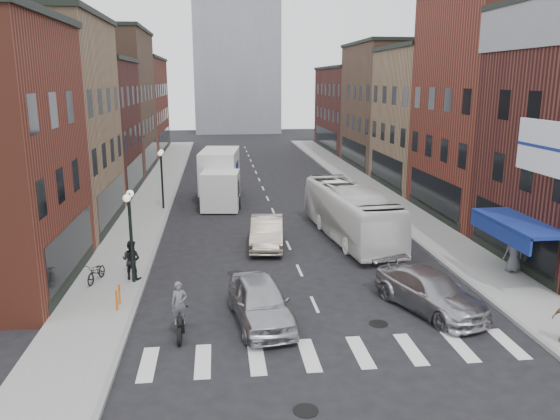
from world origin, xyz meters
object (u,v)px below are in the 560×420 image
Objects in this scene: ped_left_solo at (131,260)px; ped_right_c at (514,253)px; parked_bicycle at (96,272)px; streetlamp_far at (161,168)px; bike_rack at (118,297)px; billboard_sign at (543,148)px; motorcycle_rider at (180,311)px; sedan_left_near at (261,302)px; sedan_left_far at (267,232)px; curb_car at (430,292)px; streetlamp_near at (130,220)px; transit_bus at (350,213)px; box_truck at (220,177)px.

ped_right_c is (17.06, -1.09, 0.04)m from ped_left_solo.
parked_bicycle is 18.57m from ped_right_c.
streetlamp_far reaches higher than bike_rack.
motorcycle_rider is (-13.68, -1.69, -5.19)m from billboard_sign.
streetlamp_far is 16.87m from bike_rack.
bike_rack is at bearing 154.97° from sedan_left_near.
sedan_left_far reaches higher than curb_car.
streetlamp_near is 6.01m from motorcycle_rider.
billboard_sign is 0.90× the size of streetlamp_near.
sedan_left_far is 2.75× the size of ped_left_solo.
streetlamp_near reaches higher than ped_right_c.
curb_car is at bearing -4.00° from parked_bicycle.
sedan_left_near is at bearing -74.34° from streetlamp_far.
streetlamp_far is 0.39× the size of transit_bus.
streetlamp_near is 0.80× the size of curb_car.
ped_left_solo is 0.96× the size of ped_right_c.
streetlamp_near is at bearing -156.76° from transit_bus.
motorcycle_rider reaches higher than bike_rack.
streetlamp_near is 0.48× the size of box_truck.
curb_car is at bearing 1.13° from motorcycle_rider.
bike_rack is at bearing 177.17° from billboard_sign.
sedan_left_near is (5.15, -18.38, -2.10)m from streetlamp_far.
billboard_sign is 0.77× the size of sedan_left_far.
ped_left_solo is at bearing -138.53° from sedan_left_far.
streetlamp_far is at bearing 138.58° from transit_bus.
box_truck reaches higher than bike_rack.
motorcycle_rider reaches higher than ped_left_solo.
bike_rack is at bearing 107.42° from ped_left_solo.
bike_rack is at bearing -124.13° from sedan_left_far.
billboard_sign reaches higher than transit_bus.
curb_car is at bearing -6.23° from bike_rack.
streetlamp_far is 0.87× the size of sedan_left_near.
parked_bicycle is (-6.75, 4.60, -0.24)m from sedan_left_near.
billboard_sign reaches higher than streetlamp_near.
sedan_left_far is at bearing -26.82° from ped_right_c.
streetlamp_far is 0.80× the size of curb_car.
box_truck reaches higher than motorcycle_rider.
ped_left_solo reaches higher than bike_rack.
curb_car is 6.20m from ped_right_c.
streetlamp_far is (0.00, 14.00, 0.00)m from streetlamp_near.
sedan_left_near is 0.93× the size of curb_car.
box_truck is at bearing 77.85° from bike_rack.
sedan_left_far is 0.94× the size of curb_car.
ped_left_solo is (-5.27, 4.77, 0.21)m from sedan_left_near.
box_truck is 21.78m from curb_car.
streetlamp_far reaches higher than motorcycle_rider.
box_truck is at bearing 107.71° from sedan_left_far.
parked_bicycle is at bearing -160.76° from transit_bus.
streetlamp_near is 2.36× the size of ped_left_solo.
ped_left_solo is at bearing 107.45° from motorcycle_rider.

